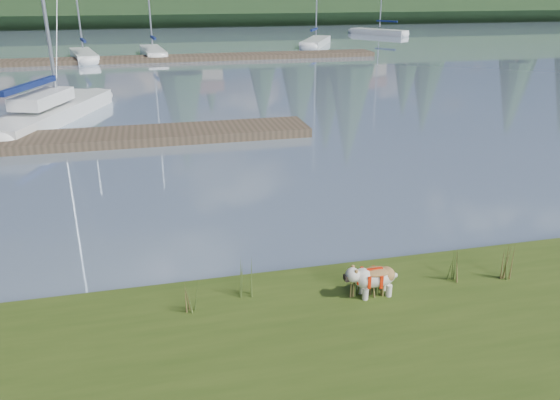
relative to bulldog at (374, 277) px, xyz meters
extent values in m
plane|color=#8196AC|center=(-1.84, 32.60, -0.67)|extent=(200.00, 200.00, 0.00)
cube|color=#1C3017|center=(-1.84, 75.60, 1.83)|extent=(200.00, 20.00, 5.00)
cylinder|color=silver|center=(-0.17, -0.10, -0.22)|extent=(0.09, 0.09, 0.20)
cylinder|color=silver|center=(-0.17, 0.10, -0.22)|extent=(0.09, 0.09, 0.20)
cylinder|color=silver|center=(0.22, -0.09, -0.22)|extent=(0.09, 0.09, 0.20)
cylinder|color=silver|center=(0.22, 0.10, -0.22)|extent=(0.09, 0.09, 0.20)
ellipsoid|color=silver|center=(0.04, 0.00, -0.02)|extent=(0.65, 0.34, 0.30)
ellipsoid|color=#A5743D|center=(0.04, 0.00, 0.08)|extent=(0.46, 0.31, 0.11)
ellipsoid|color=silver|center=(-0.36, -0.01, 0.08)|extent=(0.23, 0.24, 0.23)
cube|color=black|center=(-0.46, -0.01, 0.04)|extent=(0.07, 0.11, 0.09)
cube|color=white|center=(-6.91, 15.25, -0.45)|extent=(4.19, 7.66, 0.70)
ellipsoid|color=white|center=(-5.62, 18.78, -0.45)|extent=(2.25, 2.49, 0.70)
cube|color=#0F1B4E|center=(-7.29, 14.20, 0.88)|extent=(1.36, 3.28, 0.20)
cube|color=white|center=(-7.06, 14.85, 0.28)|extent=(2.06, 2.98, 0.45)
cube|color=#4C3D2C|center=(-5.84, 11.60, -0.52)|extent=(16.00, 2.00, 0.30)
cube|color=#4C3D2C|center=(0.16, 32.60, -0.52)|extent=(26.00, 2.20, 0.30)
cube|color=white|center=(-7.41, 34.37, -0.45)|extent=(2.51, 6.15, 0.70)
ellipsoid|color=white|center=(-8.00, 37.31, -0.45)|extent=(1.60, 1.86, 0.70)
cube|color=#0F1B4E|center=(-7.25, 33.57, 0.73)|extent=(0.66, 2.38, 0.20)
cube|color=white|center=(-2.66, 35.26, -0.45)|extent=(1.93, 6.15, 0.70)
ellipsoid|color=white|center=(-2.94, 38.27, -0.45)|extent=(1.47, 1.76, 0.70)
cube|color=#0F1B4E|center=(-2.58, 34.44, 0.73)|extent=(0.42, 2.41, 0.20)
cube|color=white|center=(11.19, 39.88, -0.45)|extent=(4.47, 6.82, 0.70)
ellipsoid|color=white|center=(12.73, 42.94, -0.45)|extent=(2.17, 2.34, 0.70)
cube|color=#0F1B4E|center=(10.77, 39.04, 0.73)|extent=(1.40, 2.52, 0.20)
cube|color=white|center=(20.85, 48.73, -0.45)|extent=(4.62, 5.92, 0.70)
ellipsoid|color=white|center=(19.12, 51.30, -0.45)|extent=(2.06, 2.16, 0.70)
cube|color=#0F1B4E|center=(21.32, 48.03, 0.73)|extent=(1.54, 2.16, 0.20)
cone|color=#475B23|center=(-2.00, 0.50, -0.01)|extent=(0.03, 0.03, 0.63)
cone|color=brown|center=(-1.89, 0.43, -0.07)|extent=(0.03, 0.03, 0.50)
cone|color=#475B23|center=(-1.94, 0.53, 0.02)|extent=(0.03, 0.03, 0.69)
cone|color=brown|center=(-1.86, 0.47, -0.10)|extent=(0.03, 0.03, 0.44)
cone|color=#475B23|center=(-1.98, 0.42, -0.04)|extent=(0.03, 0.03, 0.57)
cone|color=#475B23|center=(-0.33, 0.06, -0.10)|extent=(0.03, 0.03, 0.44)
cone|color=brown|center=(-0.22, -0.01, -0.15)|extent=(0.03, 0.03, 0.35)
cone|color=#475B23|center=(-0.27, 0.09, -0.08)|extent=(0.03, 0.03, 0.48)
cone|color=brown|center=(-0.19, 0.03, -0.17)|extent=(0.03, 0.03, 0.31)
cone|color=#475B23|center=(-0.31, -0.02, -0.13)|extent=(0.03, 0.03, 0.39)
cone|color=#475B23|center=(1.34, 0.12, -0.03)|extent=(0.03, 0.03, 0.59)
cone|color=brown|center=(1.45, 0.05, -0.09)|extent=(0.03, 0.03, 0.47)
cone|color=#475B23|center=(1.40, 0.15, 0.00)|extent=(0.03, 0.03, 0.65)
cone|color=brown|center=(1.48, 0.09, -0.12)|extent=(0.03, 0.03, 0.41)
cone|color=#475B23|center=(1.36, 0.04, -0.06)|extent=(0.03, 0.03, 0.53)
cone|color=#475B23|center=(-2.88, 0.24, -0.03)|extent=(0.03, 0.03, 0.59)
cone|color=brown|center=(-2.77, 0.17, -0.09)|extent=(0.03, 0.03, 0.47)
cone|color=#475B23|center=(-2.82, 0.27, 0.00)|extent=(0.03, 0.03, 0.65)
cone|color=brown|center=(-2.74, 0.21, -0.12)|extent=(0.03, 0.03, 0.41)
cone|color=#475B23|center=(-2.86, 0.16, -0.06)|extent=(0.03, 0.03, 0.53)
cone|color=#475B23|center=(-0.02, 0.02, -0.10)|extent=(0.03, 0.03, 0.45)
cone|color=brown|center=(0.09, -0.05, -0.14)|extent=(0.03, 0.03, 0.36)
cone|color=#475B23|center=(0.04, 0.05, -0.07)|extent=(0.03, 0.03, 0.50)
cone|color=brown|center=(0.12, -0.01, -0.16)|extent=(0.03, 0.03, 0.32)
cone|color=#475B23|center=(0.00, -0.06, -0.12)|extent=(0.03, 0.03, 0.41)
cone|color=#475B23|center=(2.25, -0.06, 0.00)|extent=(0.03, 0.03, 0.65)
cone|color=brown|center=(2.36, -0.13, -0.06)|extent=(0.03, 0.03, 0.52)
cone|color=#475B23|center=(2.31, -0.03, 0.03)|extent=(0.03, 0.03, 0.71)
cone|color=brown|center=(2.39, -0.09, -0.10)|extent=(0.03, 0.03, 0.45)
cone|color=#475B23|center=(2.27, -0.14, -0.03)|extent=(0.03, 0.03, 0.58)
cube|color=#33281C|center=(-1.84, 1.00, -0.60)|extent=(60.00, 0.50, 0.14)
camera|label=1|loc=(-3.14, -6.89, 4.21)|focal=35.00mm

